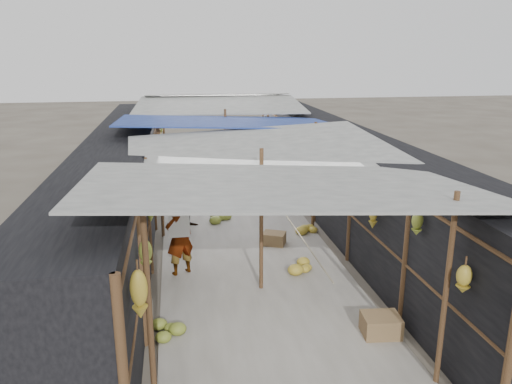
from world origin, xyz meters
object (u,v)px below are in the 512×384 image
black_basin (262,187)px  crate_near (274,239)px  shopper_blue (188,194)px  vendor_elderly (179,237)px  vendor_seated (248,168)px

black_basin → crate_near: bearing=-96.4°
crate_near → shopper_blue: 2.46m
black_basin → shopper_blue: shopper_blue is taller
vendor_elderly → vendor_seated: 7.48m
crate_near → vendor_elderly: (-2.08, -1.18, 0.62)m
shopper_blue → crate_near: bearing=-71.5°
shopper_blue → vendor_elderly: bearing=-128.1°
vendor_elderly → vendor_seated: bearing=-136.2°
vendor_elderly → shopper_blue: 2.66m
crate_near → vendor_seated: 5.91m
vendor_seated → shopper_blue: bearing=-30.3°
black_basin → shopper_blue: bearing=-127.2°
crate_near → vendor_seated: bearing=110.8°
crate_near → shopper_blue: size_ratio=0.28×
shopper_blue → vendor_seated: size_ratio=2.07×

